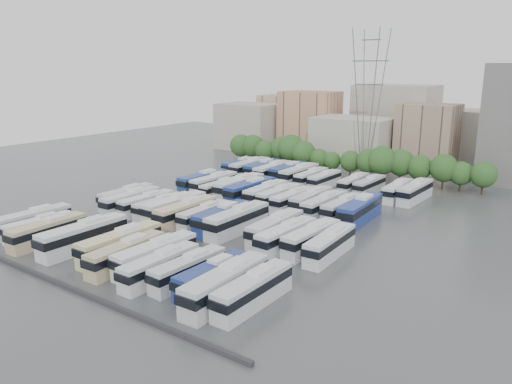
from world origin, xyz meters
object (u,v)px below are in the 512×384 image
Objects in this scene: bus_r0_s13 at (253,290)px; bus_r2_s6 at (266,193)px; bus_r2_s7 at (279,196)px; bus_r3_s12 at (397,190)px; bus_r0_s9 at (160,266)px; bus_r3_s5 at (299,174)px; bus_r1_s0 at (127,196)px; bus_r3_s9 at (354,183)px; bus_r2_s9 at (311,200)px; bus_r1_s3 at (160,206)px; bus_r2_s3 at (221,188)px; bus_r0_s1 at (39,227)px; bus_r2_s11 at (343,208)px; bus_r2_s4 at (239,186)px; bus_r3_s13 at (415,191)px; bus_r0_s8 at (155,255)px; bus_r3_s10 at (369,185)px; bus_r1_s12 at (311,238)px; bus_r1_s2 at (146,203)px; bus_r0_s10 at (188,269)px; bus_r1_s11 at (286,236)px; bus_r0_s7 at (126,254)px; bus_r3_s3 at (273,171)px; bus_r0_s12 at (226,284)px; bus_r1_s8 at (237,220)px; bus_r1_s4 at (175,207)px; bus_r0_s2 at (48,231)px; bus_r3_s1 at (250,167)px; bus_r2_s5 at (250,190)px; bus_r3_s6 at (311,177)px; bus_r3_s4 at (289,172)px; electricity_pylon at (368,95)px; bus_r0_s4 at (83,236)px; bus_r3_s0 at (241,166)px; bus_r1_s6 at (204,215)px; bus_r0_s0 at (33,220)px; bus_r2_s2 at (214,183)px; bus_r2_s1 at (203,181)px; bus_r1_s7 at (222,217)px; bus_r0_s11 at (213,275)px; bus_r0_s6 at (120,244)px; bus_r1_s5 at (186,212)px; bus_r1_s10 at (275,228)px; bus_r3_s7 at (325,180)px; bus_r1_s1 at (131,201)px.

bus_r0_s13 reaches higher than bus_r2_s6.
bus_r2_s7 is 1.01× the size of bus_r3_s12.
bus_r3_s5 reaches higher than bus_r0_s9.
bus_r3_s9 is at bearing 48.38° from bus_r1_s0.
bus_r2_s9 reaches higher than bus_r0_s9.
bus_r1_s3 is 16.67m from bus_r2_s3.
bus_r2_s11 reaches higher than bus_r0_s1.
bus_r2_s4 is 1.07× the size of bus_r3_s13.
bus_r3_s5 is (-10.13, 52.88, 0.06)m from bus_r0_s8.
bus_r3_s10 is at bearing 77.31° from bus_r2_s9.
bus_r2_s7 is (-16.58, 17.06, -0.07)m from bus_r1_s12.
bus_r2_s11 is (29.80, 17.46, 0.04)m from bus_r1_s2.
bus_r1_s11 reaches higher than bus_r0_s10.
bus_r0_s7 is 0.95× the size of bus_r3_s3.
bus_r0_s12 is 1.10× the size of bus_r1_s12.
bus_r1_s8 is at bearing 4.49° from bus_r1_s2.
bus_r0_s2 is at bearing -106.41° from bus_r1_s4.
bus_r3_s1 is (-6.43, 35.34, 0.32)m from bus_r1_s3.
bus_r2_s5 is at bearing -129.46° from bus_r3_s10.
bus_r3_s6 is (-6.41, 34.76, -0.29)m from bus_r1_s8.
bus_r2_s9 is 24.76m from bus_r3_s4.
electricity_pylon is at bearing 107.61° from bus_r3_s9.
bus_r0_s1 is 0.83× the size of bus_r1_s4.
bus_r0_s4 is 1.24× the size of bus_r3_s9.
bus_r3_s0 reaches higher than bus_r2_s7.
bus_r2_s9 is at bearing 59.49° from bus_r1_s6.
bus_r2_s2 reaches higher than bus_r0_s0.
bus_r0_s0 is 36.23m from bus_r2_s1.
bus_r3_s13 reaches higher than bus_r0_s10.
bus_r1_s7 is at bearing 1.49° from bus_r1_s6.
bus_r1_s4 is at bearing 115.17° from bus_r0_s7.
bus_r0_s2 is 1.08× the size of bus_r0_s11.
bus_r1_s11 is (29.60, 18.61, 0.00)m from bus_r0_s2.
bus_r0_s6 reaches higher than bus_r3_s10.
bus_r3_s9 is 3.39m from bus_r3_s10.
bus_r0_s1 is at bearing -82.35° from bus_r1_s0.
bus_r0_s1 is 56.62m from bus_r3_s6.
bus_r3_s1 is 1.02× the size of bus_r3_s5.
bus_r1_s5 is 44.62m from bus_r3_s13.
bus_r1_s10 is 35.02m from bus_r3_s9.
bus_r0_s9 is 20.39m from bus_r1_s10.
bus_r0_s13 is at bearing -47.72° from bus_r1_s8.
bus_r2_s5 is 28.84m from bus_r3_s12.
bus_r2_s6 is 25.91m from bus_r3_s12.
bus_r3_s0 is (-13.06, 35.85, -0.17)m from bus_r1_s4.
bus_r0_s0 is 1.01× the size of bus_r2_s6.
bus_r1_s5 is at bearing 125.22° from bus_r0_s9.
bus_r2_s4 reaches higher than bus_r2_s6.
bus_r3_s7 is 0.99× the size of bus_r3_s9.
electricity_pylon is 2.74× the size of bus_r1_s1.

